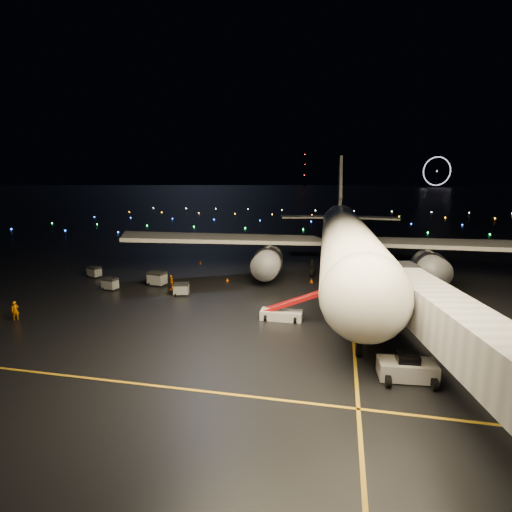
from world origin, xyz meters
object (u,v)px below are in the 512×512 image
object	(u,v)px
belt_loader	(282,305)
baggage_cart_3	(94,272)
airliner	(346,212)
crew_a	(15,310)
baggage_cart_1	(110,284)
baggage_cart_2	(157,279)
baggage_cart_0	(181,289)
crew_c	(171,282)
pushback_tug	(407,366)

from	to	relation	value
belt_loader	baggage_cart_3	bearing A→B (deg)	158.39
baggage_cart_3	airliner	bearing A→B (deg)	34.06
crew_a	baggage_cart_3	bearing A→B (deg)	49.97
baggage_cart_1	baggage_cart_2	xyz separation A→B (m)	(4.98, 3.13, 0.17)
baggage_cart_0	crew_a	bearing A→B (deg)	-151.60
belt_loader	baggage_cart_0	xyz separation A→B (m)	(-13.20, 6.00, -0.73)
crew_c	baggage_cart_0	size ratio (longest dim) A/B	1.05
pushback_tug	baggage_cart_2	xyz separation A→B (m)	(-28.48, 19.74, 0.00)
baggage_cart_3	baggage_cart_2	bearing A→B (deg)	6.68
pushback_tug	baggage_cart_1	size ratio (longest dim) A/B	2.18
crew_a	baggage_cart_0	distance (m)	17.37
airliner	baggage_cart_2	size ratio (longest dim) A/B	29.86
baggage_cart_1	baggage_cart_2	bearing A→B (deg)	41.36
crew_a	baggage_cart_2	xyz separation A→B (m)	(8.05, 15.14, -0.03)
baggage_cart_1	baggage_cart_2	world-z (taller)	baggage_cart_2
airliner	baggage_cart_3	world-z (taller)	airliner
baggage_cart_1	baggage_cart_3	distance (m)	8.17
pushback_tug	baggage_cart_2	bearing A→B (deg)	141.27
pushback_tug	crew_a	size ratio (longest dim) A/B	2.03
airliner	crew_a	bearing A→B (deg)	-142.44
crew_c	baggage_cart_2	bearing A→B (deg)	-149.32
crew_c	pushback_tug	bearing A→B (deg)	21.77
airliner	crew_c	distance (m)	26.58
baggage_cart_1	crew_c	bearing A→B (deg)	22.91
crew_a	baggage_cart_3	xyz separation A→B (m)	(-2.91, 17.58, -0.20)
crew_a	baggage_cart_3	size ratio (longest dim) A/B	1.08
crew_a	baggage_cart_2	bearing A→B (deg)	12.58
pushback_tug	crew_a	bearing A→B (deg)	168.82
belt_loader	crew_a	size ratio (longest dim) A/B	3.17
airliner	crew_c	size ratio (longest dim) A/B	35.26
baggage_cart_0	baggage_cart_1	distance (m)	9.84
airliner	baggage_cart_3	bearing A→B (deg)	-167.44
pushback_tug	baggage_cart_0	bearing A→B (deg)	141.52
pushback_tug	baggage_cart_0	xyz separation A→B (m)	(-23.63, 16.22, -0.18)
crew_c	baggage_cart_0	xyz separation A→B (m)	(2.27, -2.23, -0.18)
pushback_tug	crew_a	world-z (taller)	crew_a
belt_loader	crew_c	xyz separation A→B (m)	(-15.47, 8.23, -0.56)
crew_a	crew_c	bearing A→B (deg)	3.08
pushback_tug	belt_loader	size ratio (longest dim) A/B	0.64
baggage_cart_0	baggage_cart_3	xyz separation A→B (m)	(-15.81, 5.95, 0.01)
pushback_tug	belt_loader	world-z (taller)	belt_loader
airliner	crew_a	xyz separation A→B (m)	(-32.23, -26.90, -8.31)
baggage_cart_2	baggage_cart_1	bearing A→B (deg)	-137.51
pushback_tug	baggage_cart_0	world-z (taller)	pushback_tug
baggage_cart_0	baggage_cart_3	world-z (taller)	baggage_cart_3
airliner	baggage_cart_2	world-z (taller)	airliner
pushback_tug	baggage_cart_3	size ratio (longest dim) A/B	2.19
pushback_tug	crew_c	distance (m)	31.80
baggage_cart_1	baggage_cart_3	xyz separation A→B (m)	(-5.98, 5.57, -0.00)
belt_loader	pushback_tug	bearing A→B (deg)	-43.66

